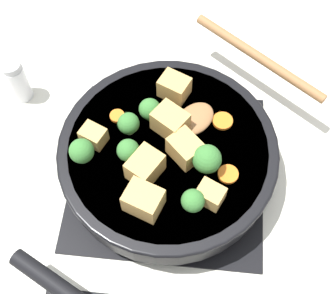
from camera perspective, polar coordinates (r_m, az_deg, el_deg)
The scene contains 21 objects.
ground_plane at distance 0.77m, azimuth -0.00°, elevation -2.94°, with size 2.40×2.40×0.00m, color silver.
front_burner_grate at distance 0.76m, azimuth -0.00°, elevation -2.54°, with size 0.31×0.31×0.03m.
skillet_pan at distance 0.72m, azimuth -0.09°, elevation -1.06°, with size 0.36×0.44×0.06m.
wooden_spoon at distance 0.76m, azimuth 8.01°, elevation 7.94°, with size 0.24×0.25×0.02m.
tofu_cube_center_large at distance 0.66m, azimuth -2.82°, elevation -2.42°, with size 0.05×0.04×0.04m, color tan.
tofu_cube_near_handle at distance 0.64m, azimuth -3.00°, elevation -6.50°, with size 0.05×0.04×0.04m, color tan.
tofu_cube_east_chunk at distance 0.68m, azimuth 2.13°, elevation -0.21°, with size 0.05×0.04×0.04m, color tan.
tofu_cube_west_chunk at distance 0.74m, azimuth 0.94°, elevation 7.30°, with size 0.04×0.04×0.04m, color tan.
tofu_cube_back_piece at distance 0.70m, azimuth -0.09°, elevation 3.15°, with size 0.05×0.04×0.04m, color tan.
tofu_cube_front_piece at distance 0.65m, azimuth 5.18°, elevation -5.81°, with size 0.04×0.03×0.03m, color tan.
tofu_cube_mid_small at distance 0.70m, azimuth -9.12°, elevation 1.07°, with size 0.04×0.03×0.03m, color tan.
broccoli_floret_near_spoon at distance 0.70m, azimuth -2.24°, elevation 4.61°, with size 0.03×0.03×0.04m.
broccoli_floret_center_top at distance 0.64m, azimuth 3.05°, elevation -6.58°, with size 0.03×0.03×0.04m.
broccoli_floret_east_rim at distance 0.66m, azimuth 4.77°, elevation -1.50°, with size 0.04×0.04×0.05m.
broccoli_floret_west_rim at distance 0.69m, azimuth -4.84°, elevation 2.85°, with size 0.03×0.03×0.04m.
broccoli_floret_north_edge at distance 0.68m, azimuth -10.48°, elevation -0.51°, with size 0.04×0.04×0.04m.
broccoli_floret_south_cluster at distance 0.67m, azimuth -4.87°, elevation -0.45°, with size 0.03×0.03×0.04m.
carrot_slice_orange_thin at distance 0.73m, azimuth -6.20°, elevation 3.78°, with size 0.02×0.02×0.01m, color orange.
carrot_slice_near_center at distance 0.68m, azimuth 7.33°, elevation -3.31°, with size 0.03×0.03×0.01m, color orange.
carrot_slice_edge_slice at distance 0.72m, azimuth 6.67°, elevation 3.17°, with size 0.03×0.03×0.01m, color orange.
salt_shaker at distance 0.85m, azimuth -17.91°, elevation 7.71°, with size 0.04×0.04×0.09m.
Camera 1 is at (-0.03, 0.34, 0.69)m, focal length 50.00 mm.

